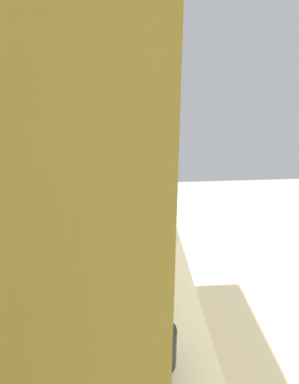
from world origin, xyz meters
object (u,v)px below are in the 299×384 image
kettle (155,346)px  bowl (142,241)px  oven_range (128,198)px  microwave (122,179)px

kettle → bowl: bearing=0.0°
oven_range → bowl: size_ratio=8.39×
oven_range → kettle: oven_range is taller
bowl → kettle: kettle is taller
microwave → bowl: (-0.65, -0.11, -0.14)m
kettle → oven_range: bearing=1.4°
bowl → kettle: (-0.81, -0.00, 0.05)m
bowl → kettle: 0.81m
microwave → bowl: size_ratio=3.80×
microwave → bowl: microwave is taller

